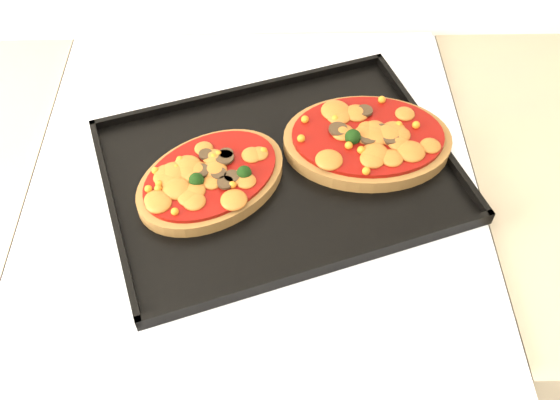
{
  "coord_description": "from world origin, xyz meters",
  "views": [
    {
      "loc": [
        0.02,
        1.14,
        1.54
      ],
      "look_at": [
        0.03,
        1.64,
        0.92
      ],
      "focal_mm": 40.0,
      "sensor_mm": 36.0,
      "label": 1
    }
  ],
  "objects_px": {
    "stove": "(261,326)",
    "pizza_left": "(211,177)",
    "baking_tray": "(279,170)",
    "pizza_right": "(367,139)"
  },
  "relations": [
    {
      "from": "stove",
      "to": "pizza_left",
      "type": "height_order",
      "value": "pizza_left"
    },
    {
      "from": "baking_tray",
      "to": "pizza_left",
      "type": "distance_m",
      "value": 0.09
    },
    {
      "from": "baking_tray",
      "to": "pizza_right",
      "type": "bearing_deg",
      "value": 0.42
    },
    {
      "from": "pizza_right",
      "to": "baking_tray",
      "type": "bearing_deg",
      "value": -161.26
    },
    {
      "from": "stove",
      "to": "pizza_left",
      "type": "distance_m",
      "value": 0.48
    },
    {
      "from": "stove",
      "to": "pizza_right",
      "type": "height_order",
      "value": "pizza_right"
    },
    {
      "from": "pizza_left",
      "to": "pizza_right",
      "type": "distance_m",
      "value": 0.22
    },
    {
      "from": "baking_tray",
      "to": "pizza_right",
      "type": "height_order",
      "value": "pizza_right"
    },
    {
      "from": "stove",
      "to": "pizza_left",
      "type": "relative_size",
      "value": 4.46
    },
    {
      "from": "baking_tray",
      "to": "stove",
      "type": "bearing_deg",
      "value": 140.58
    }
  ]
}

